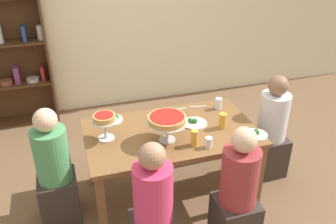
{
  "coord_description": "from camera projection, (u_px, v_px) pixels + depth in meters",
  "views": [
    {
      "loc": [
        -0.87,
        -2.74,
        2.53
      ],
      "look_at": [
        0.0,
        0.1,
        0.89
      ],
      "focal_mm": 38.79,
      "sensor_mm": 36.0,
      "label": 1
    }
  ],
  "objects": [
    {
      "name": "diner_near_right",
      "position": [
        237.0,
        197.0,
        2.96
      ],
      "size": [
        0.34,
        0.34,
        1.15
      ],
      "rotation": [
        0.0,
        0.0,
        1.57
      ],
      "color": "#382D28",
      "rests_on": "ground_plane"
    },
    {
      "name": "deep_dish_pizza_stand",
      "position": [
        167.0,
        120.0,
        3.15
      ],
      "size": [
        0.37,
        0.37,
        0.25
      ],
      "color": "silver",
      "rests_on": "dining_table"
    },
    {
      "name": "bookshelf",
      "position": [
        0.0,
        40.0,
        4.48
      ],
      "size": [
        1.1,
        0.3,
        2.21
      ],
      "color": "#4C2D19",
      "rests_on": "ground_plane"
    },
    {
      "name": "salad_plate_far_diner",
      "position": [
        194.0,
        122.0,
        3.49
      ],
      "size": [
        0.24,
        0.24,
        0.06
      ],
      "color": "white",
      "rests_on": "dining_table"
    },
    {
      "name": "beer_glass_amber_tall",
      "position": [
        223.0,
        121.0,
        3.4
      ],
      "size": [
        0.07,
        0.07,
        0.15
      ],
      "primitive_type": "cylinder",
      "color": "gold",
      "rests_on": "dining_table"
    },
    {
      "name": "cutlery_fork_far",
      "position": [
        198.0,
        106.0,
        3.81
      ],
      "size": [
        0.18,
        0.05,
        0.0
      ],
      "primitive_type": "cube",
      "rotation": [
        0.0,
        0.0,
        2.95
      ],
      "color": "silver",
      "rests_on": "dining_table"
    },
    {
      "name": "salad_plate_spare",
      "position": [
        256.0,
        134.0,
        3.31
      ],
      "size": [
        0.21,
        0.21,
        0.06
      ],
      "color": "white",
      "rests_on": "dining_table"
    },
    {
      "name": "personal_pizza_stand",
      "position": [
        104.0,
        121.0,
        3.18
      ],
      "size": [
        0.23,
        0.23,
        0.25
      ],
      "color": "silver",
      "rests_on": "dining_table"
    },
    {
      "name": "cutlery_fork_near",
      "position": [
        156.0,
        114.0,
        3.66
      ],
      "size": [
        0.18,
        0.02,
        0.0
      ],
      "primitive_type": "cube",
      "rotation": [
        0.0,
        0.0,
        3.09
      ],
      "color": "silver",
      "rests_on": "dining_table"
    },
    {
      "name": "water_glass_clear_far",
      "position": [
        209.0,
        143.0,
        3.13
      ],
      "size": [
        0.06,
        0.06,
        0.1
      ],
      "primitive_type": "cylinder",
      "color": "white",
      "rests_on": "dining_table"
    },
    {
      "name": "beer_glass_amber_short",
      "position": [
        194.0,
        138.0,
        3.15
      ],
      "size": [
        0.06,
        0.06,
        0.15
      ],
      "primitive_type": "cylinder",
      "color": "gold",
      "rests_on": "dining_table"
    },
    {
      "name": "dining_table",
      "position": [
        171.0,
        139.0,
        3.43
      ],
      "size": [
        1.6,
        0.94,
        0.74
      ],
      "color": "brown",
      "rests_on": "ground_plane"
    },
    {
      "name": "diner_head_east",
      "position": [
        271.0,
        134.0,
        3.81
      ],
      "size": [
        0.34,
        0.34,
        1.15
      ],
      "rotation": [
        0.0,
        0.0,
        3.14
      ],
      "color": "#382D28",
      "rests_on": "ground_plane"
    },
    {
      "name": "ground_plane",
      "position": [
        171.0,
        192.0,
        3.75
      ],
      "size": [
        12.0,
        12.0,
        0.0
      ],
      "primitive_type": "plane",
      "color": "brown"
    },
    {
      "name": "salad_plate_near_diner",
      "position": [
        111.0,
        119.0,
        3.55
      ],
      "size": [
        0.24,
        0.24,
        0.07
      ],
      "color": "white",
      "rests_on": "dining_table"
    },
    {
      "name": "cutlery_knife_near",
      "position": [
        179.0,
        109.0,
        3.76
      ],
      "size": [
        0.18,
        0.04,
        0.0
      ],
      "primitive_type": "cube",
      "rotation": [
        0.0,
        0.0,
        3.28
      ],
      "color": "silver",
      "rests_on": "dining_table"
    },
    {
      "name": "rear_partition",
      "position": [
        123.0,
        7.0,
        4.91
      ],
      "size": [
        8.0,
        0.12,
        2.8
      ],
      "primitive_type": "cube",
      "color": "beige",
      "rests_on": "ground_plane"
    },
    {
      "name": "diner_near_left",
      "position": [
        154.0,
        215.0,
        2.79
      ],
      "size": [
        0.34,
        0.34,
        1.15
      ],
      "rotation": [
        0.0,
        0.0,
        1.57
      ],
      "color": "#382D28",
      "rests_on": "ground_plane"
    },
    {
      "name": "water_glass_clear_near",
      "position": [
        218.0,
        103.0,
        3.75
      ],
      "size": [
        0.07,
        0.07,
        0.12
      ],
      "primitive_type": "cylinder",
      "color": "white",
      "rests_on": "dining_table"
    },
    {
      "name": "diner_head_west",
      "position": [
        55.0,
        174.0,
        3.22
      ],
      "size": [
        0.34,
        0.34,
        1.15
      ],
      "color": "#382D28",
      "rests_on": "ground_plane"
    }
  ]
}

